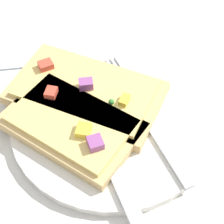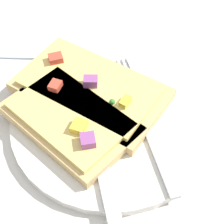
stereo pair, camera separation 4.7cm
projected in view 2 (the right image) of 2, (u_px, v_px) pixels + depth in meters
The scene contains 8 objects.
ground_plane at pixel (112, 123), 0.49m from camera, with size 4.00×4.00×0.00m, color beige.
plate at pixel (112, 120), 0.49m from camera, with size 0.26×0.26×0.01m.
fork at pixel (141, 111), 0.49m from camera, with size 0.08×0.22×0.01m.
knife at pixel (95, 155), 0.44m from camera, with size 0.07×0.23×0.01m.
pizza_slice_main at pixel (91, 89), 0.50m from camera, with size 0.23×0.20×0.03m.
pizza_slice_corner at pixel (70, 119), 0.47m from camera, with size 0.19×0.19×0.03m.
crumb_scatter at pixel (119, 107), 0.49m from camera, with size 0.03×0.07×0.01m.
napkin at pixel (17, 38), 0.59m from camera, with size 0.15×0.09×0.01m.
Camera 2 is at (0.01, -0.30, 0.39)m, focal length 60.00 mm.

